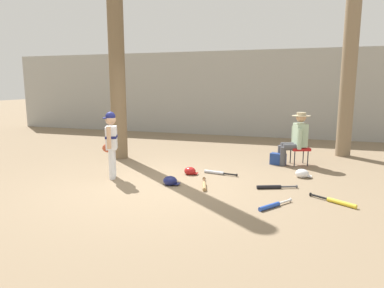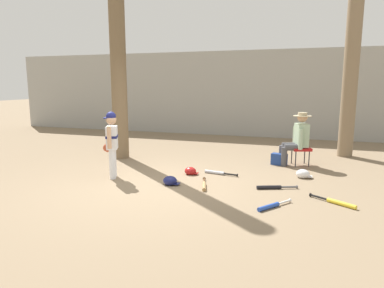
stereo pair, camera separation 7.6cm
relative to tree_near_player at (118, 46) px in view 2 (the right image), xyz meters
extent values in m
plane|color=#7F6B51|center=(1.86, -1.99, -2.73)|extent=(60.00, 60.00, 0.00)
cube|color=#9E9E99|center=(1.86, 4.74, -1.24)|extent=(18.00, 0.36, 2.97)
cylinder|color=brown|center=(0.00, 0.00, 0.25)|extent=(0.38, 0.38, 5.96)
cone|color=brown|center=(0.00, 0.00, -2.73)|extent=(0.59, 0.59, 0.23)
cylinder|color=#7F6B51|center=(5.34, 1.99, 0.18)|extent=(0.36, 0.36, 5.80)
cone|color=#7F6B51|center=(5.34, 1.99, -2.73)|extent=(0.58, 0.58, 0.22)
cylinder|color=white|center=(0.84, -1.80, -2.44)|extent=(0.12, 0.12, 0.58)
cylinder|color=white|center=(0.77, -1.64, -2.44)|extent=(0.12, 0.12, 0.58)
cube|color=white|center=(0.81, -1.72, -1.93)|extent=(0.31, 0.36, 0.44)
cube|color=navy|center=(0.81, -1.72, -1.90)|extent=(0.32, 0.37, 0.05)
sphere|color=tan|center=(0.81, -1.72, -1.58)|extent=(0.20, 0.20, 0.20)
sphere|color=navy|center=(0.81, -1.72, -1.52)|extent=(0.19, 0.19, 0.19)
cube|color=navy|center=(0.72, -1.76, -1.54)|extent=(0.15, 0.17, 0.02)
cylinder|color=tan|center=(0.89, -1.94, -1.89)|extent=(0.11, 0.11, 0.42)
cylinder|color=tan|center=(0.68, -1.54, -2.01)|extent=(0.11, 0.11, 0.40)
ellipsoid|color=#AD472D|center=(0.62, -1.55, -2.17)|extent=(0.25, 0.20, 0.18)
cube|color=red|center=(4.28, 0.58, -2.35)|extent=(0.51, 0.51, 0.06)
cylinder|color=#333338|center=(4.18, 0.39, -2.54)|extent=(0.02, 0.02, 0.38)
cylinder|color=#333338|center=(4.08, 0.67, -2.54)|extent=(0.02, 0.02, 0.38)
cylinder|color=#333338|center=(4.47, 0.49, -2.54)|extent=(0.02, 0.02, 0.38)
cylinder|color=#333338|center=(4.37, 0.77, -2.54)|extent=(0.02, 0.02, 0.38)
cylinder|color=#47474C|center=(3.93, 0.36, -2.51)|extent=(0.13, 0.13, 0.43)
cylinder|color=#47474C|center=(3.86, 0.55, -2.51)|extent=(0.13, 0.13, 0.43)
cylinder|color=#47474C|center=(4.12, 0.42, -2.30)|extent=(0.43, 0.27, 0.15)
cylinder|color=#47474C|center=(4.05, 0.61, -2.30)|extent=(0.43, 0.27, 0.15)
cube|color=#99B293|center=(4.28, 0.58, -2.04)|extent=(0.35, 0.42, 0.52)
cylinder|color=#99B293|center=(4.27, 0.35, -2.10)|extent=(0.11, 0.11, 0.46)
cylinder|color=#99B293|center=(4.13, 0.76, -2.10)|extent=(0.11, 0.11, 0.46)
sphere|color=tan|center=(4.28, 0.58, -1.64)|extent=(0.22, 0.22, 0.22)
cylinder|color=tan|center=(4.28, 0.58, -1.60)|extent=(0.40, 0.40, 0.02)
cylinder|color=tan|center=(4.28, 0.58, -1.57)|extent=(0.20, 0.20, 0.09)
cube|color=navy|center=(3.82, 0.45, -2.60)|extent=(0.37, 0.26, 0.26)
cylinder|color=#2347AD|center=(3.91, -2.51, -2.69)|extent=(0.30, 0.38, 0.07)
cylinder|color=silver|center=(4.11, -2.23, -2.69)|extent=(0.19, 0.25, 0.03)
cylinder|color=silver|center=(4.19, -2.11, -2.69)|extent=(0.06, 0.05, 0.06)
cylinder|color=yellow|center=(4.94, -2.02, -2.69)|extent=(0.42, 0.31, 0.07)
cylinder|color=black|center=(4.63, -1.81, -2.69)|extent=(0.27, 0.19, 0.03)
cylinder|color=black|center=(4.50, -1.72, -2.69)|extent=(0.04, 0.06, 0.06)
cylinder|color=black|center=(3.80, -1.51, -2.69)|extent=(0.43, 0.22, 0.07)
cylinder|color=#4C4C51|center=(4.14, -1.38, -2.69)|extent=(0.28, 0.13, 0.03)
cylinder|color=#4C4C51|center=(4.27, -1.33, -2.69)|extent=(0.03, 0.06, 0.06)
cylinder|color=tan|center=(2.71, -1.82, -2.69)|extent=(0.18, 0.43, 0.07)
cylinder|color=brown|center=(2.61, -1.48, -2.69)|extent=(0.11, 0.28, 0.03)
cylinder|color=brown|center=(2.57, -1.34, -2.69)|extent=(0.06, 0.03, 0.06)
cylinder|color=#B7BCC6|center=(2.63, -0.81, -2.69)|extent=(0.43, 0.13, 0.07)
cylinder|color=black|center=(2.98, -0.86, -2.69)|extent=(0.28, 0.08, 0.03)
cylinder|color=black|center=(3.12, -0.89, -2.69)|extent=(0.02, 0.06, 0.06)
ellipsoid|color=silver|center=(4.36, -0.54, -2.65)|extent=(0.26, 0.24, 0.18)
cube|color=silver|center=(4.48, -0.54, -2.69)|extent=(0.11, 0.13, 0.02)
ellipsoid|color=#A81919|center=(2.17, -1.00, -2.66)|extent=(0.24, 0.22, 0.16)
cube|color=#A81919|center=(2.28, -1.00, -2.69)|extent=(0.10, 0.12, 0.02)
ellipsoid|color=navy|center=(2.06, -1.83, -2.65)|extent=(0.26, 0.24, 0.18)
cube|color=navy|center=(2.18, -1.83, -2.69)|extent=(0.11, 0.13, 0.02)
camera|label=1|loc=(4.31, -7.52, -0.90)|focal=32.32mm
camera|label=2|loc=(4.38, -7.49, -0.90)|focal=32.32mm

